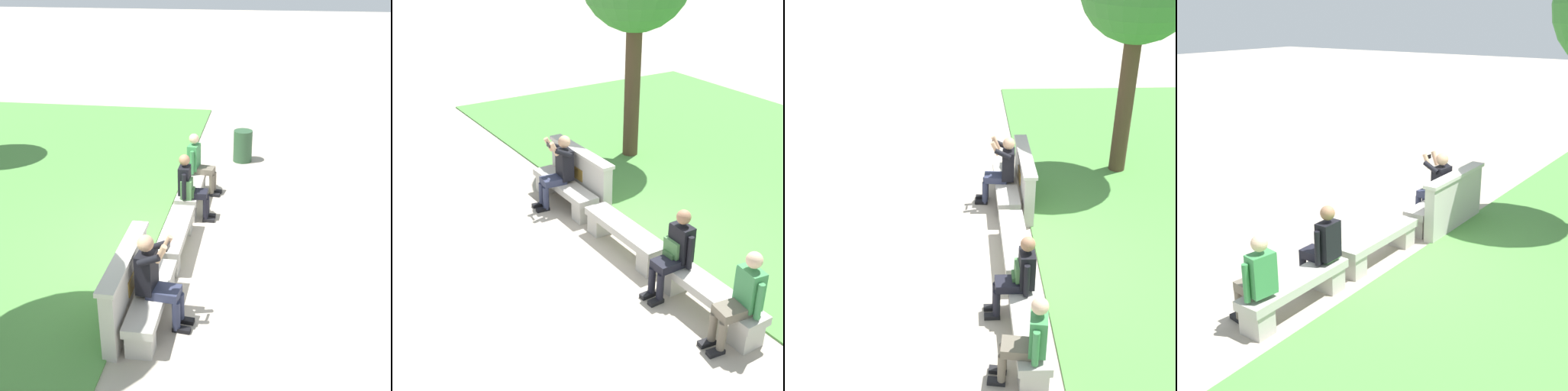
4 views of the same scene
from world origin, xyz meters
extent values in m
plane|color=#B2A593|center=(0.00, 0.00, 0.00)|extent=(80.00, 80.00, 0.00)
cube|color=#B7B2A8|center=(-1.87, 0.00, 0.39)|extent=(1.71, 0.40, 0.12)
cube|color=#B7B2A8|center=(-2.54, 0.00, 0.17)|extent=(0.28, 0.34, 0.33)
cube|color=#B7B2A8|center=(-1.19, 0.00, 0.17)|extent=(0.28, 0.34, 0.33)
cube|color=#B7B2A8|center=(0.00, 0.00, 0.39)|extent=(1.71, 0.40, 0.12)
cube|color=#B7B2A8|center=(-0.67, 0.00, 0.17)|extent=(0.28, 0.34, 0.33)
cube|color=#B7B2A8|center=(0.67, 0.00, 0.17)|extent=(0.28, 0.34, 0.33)
cube|color=#B7B2A8|center=(1.87, 0.00, 0.39)|extent=(1.71, 0.40, 0.12)
cube|color=#B7B2A8|center=(1.19, 0.00, 0.17)|extent=(0.28, 0.34, 0.33)
cube|color=#B7B2A8|center=(2.54, 0.00, 0.17)|extent=(0.28, 0.34, 0.33)
cube|color=#B7B2A8|center=(-1.87, 0.34, 0.47)|extent=(1.80, 0.18, 0.95)
cube|color=beige|center=(-1.87, 0.34, 0.98)|extent=(1.86, 0.24, 0.06)
cube|color=brown|center=(-1.87, 0.24, 0.59)|extent=(0.44, 0.02, 0.22)
cube|color=black|center=(-2.06, -0.44, 0.03)|extent=(0.13, 0.25, 0.06)
cylinder|color=#2D334C|center=(-2.06, -0.37, 0.24)|extent=(0.11, 0.11, 0.42)
cube|color=black|center=(-1.87, -0.46, 0.03)|extent=(0.13, 0.25, 0.06)
cylinder|color=#2D334C|center=(-1.86, -0.39, 0.24)|extent=(0.11, 0.11, 0.42)
cube|color=#2D334C|center=(-1.94, -0.19, 0.51)|extent=(0.34, 0.45, 0.12)
cube|color=black|center=(-1.91, 0.04, 0.79)|extent=(0.36, 0.26, 0.56)
sphere|color=tan|center=(-1.91, 0.04, 1.21)|extent=(0.22, 0.22, 0.22)
cylinder|color=black|center=(-2.11, -0.04, 1.08)|extent=(0.12, 0.32, 0.21)
cylinder|color=tan|center=(-2.06, -0.19, 1.16)|extent=(0.12, 0.20, 0.27)
cylinder|color=black|center=(-1.73, -0.08, 1.08)|extent=(0.12, 0.32, 0.21)
cylinder|color=tan|center=(-1.81, -0.21, 1.16)|extent=(0.08, 0.18, 0.27)
cube|color=black|center=(-1.94, -0.26, 1.20)|extent=(0.15, 0.03, 0.08)
cube|color=black|center=(1.15, -0.42, 0.03)|extent=(0.10, 0.22, 0.06)
cylinder|color=black|center=(1.15, -0.36, 0.24)|extent=(0.10, 0.10, 0.42)
cube|color=black|center=(1.33, -0.42, 0.03)|extent=(0.10, 0.22, 0.06)
cylinder|color=black|center=(1.33, -0.36, 0.24)|extent=(0.10, 0.10, 0.42)
cube|color=black|center=(1.24, -0.18, 0.51)|extent=(0.28, 0.40, 0.12)
cube|color=black|center=(1.24, 0.04, 0.77)|extent=(0.32, 0.20, 0.52)
sphere|color=#9E7051|center=(1.24, 0.04, 1.16)|extent=(0.20, 0.20, 0.20)
cylinder|color=black|center=(1.04, 0.02, 0.72)|extent=(0.08, 0.08, 0.48)
cylinder|color=black|center=(1.44, 0.02, 0.72)|extent=(0.08, 0.08, 0.48)
cube|color=black|center=(2.30, -0.40, 0.03)|extent=(0.13, 0.23, 0.06)
cylinder|color=#6B6051|center=(2.31, -0.34, 0.24)|extent=(0.10, 0.10, 0.42)
cube|color=black|center=(2.48, -0.43, 0.03)|extent=(0.13, 0.23, 0.06)
cylinder|color=#6B6051|center=(2.49, -0.37, 0.24)|extent=(0.10, 0.10, 0.42)
cube|color=#6B6051|center=(2.43, -0.18, 0.51)|extent=(0.34, 0.44, 0.12)
cube|color=#3D894C|center=(2.46, 0.04, 0.77)|extent=(0.35, 0.25, 0.52)
sphere|color=beige|center=(2.46, 0.04, 1.16)|extent=(0.20, 0.20, 0.20)
cylinder|color=#3D894C|center=(2.26, 0.05, 0.72)|extent=(0.08, 0.08, 0.48)
cylinder|color=#3D894C|center=(2.66, -0.01, 0.72)|extent=(0.08, 0.08, 0.48)
cube|color=#4C7F47|center=(1.19, -0.01, 0.63)|extent=(0.28, 0.20, 0.36)
cube|color=#395F35|center=(1.19, -0.12, 0.56)|extent=(0.20, 0.06, 0.16)
torus|color=black|center=(1.19, -0.01, 0.83)|extent=(0.10, 0.02, 0.10)
cylinder|color=#4C3826|center=(-3.22, 2.46, 1.56)|extent=(0.33, 0.33, 3.12)
camera|label=1|loc=(-7.78, -1.42, 4.60)|focal=50.00mm
camera|label=2|loc=(5.90, -4.38, 4.58)|focal=50.00mm
camera|label=3|loc=(7.09, -0.77, 5.12)|focal=50.00mm
camera|label=4|loc=(6.37, 4.40, 3.67)|focal=50.00mm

